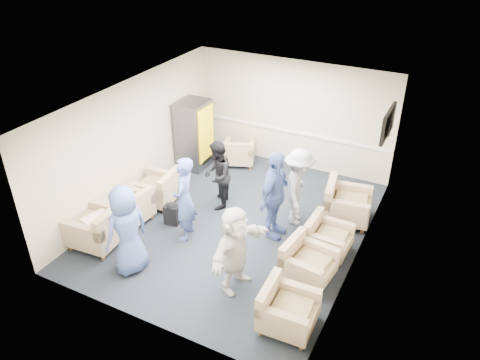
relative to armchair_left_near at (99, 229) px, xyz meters
The scene contains 25 objects.
floor 2.72m from the armchair_left_near, 41.51° to the left, with size 6.00×6.00×0.00m, color black.
ceiling 3.56m from the armchair_left_near, 41.51° to the left, with size 6.00×6.00×0.00m, color white.
back_wall 5.28m from the armchair_left_near, 67.14° to the left, with size 5.00×0.02×2.70m, color beige.
front_wall 2.55m from the armchair_left_near, 31.05° to the right, with size 5.00×0.02×2.70m, color beige.
left_wall 2.09m from the armchair_left_near, 105.13° to the left, with size 0.02×6.00×2.70m, color beige.
right_wall 4.95m from the armchair_left_near, 21.57° to the left, with size 0.02×6.00×2.70m, color beige.
chair_rail 5.20m from the armchair_left_near, 67.06° to the left, with size 4.98×0.04×0.06m, color white.
tv 5.96m from the armchair_left_near, 38.83° to the left, with size 0.10×1.00×0.58m.
armchair_left_near is the anchor object (origin of this frame).
armchair_left_mid 0.85m from the armchair_left_near, 87.34° to the left, with size 0.90×0.90×0.66m.
armchair_left_far 1.75m from the armchair_left_near, 85.48° to the left, with size 0.93×0.93×0.68m.
armchair_right_near 3.97m from the armchair_left_near, ahead, with size 0.85×0.85×0.65m.
armchair_right_midnear 3.96m from the armchair_left_near, 12.84° to the left, with size 0.90×0.90×0.65m.
armchair_right_midfar 4.32m from the armchair_left_near, 23.92° to the left, with size 0.79×0.79×0.62m.
armchair_right_far 4.94m from the armchair_left_near, 36.76° to the left, with size 1.05×1.05×0.73m.
armchair_corner 4.25m from the armchair_left_near, 78.00° to the left, with size 0.97×0.97×0.60m.
vending_machine 3.65m from the armchair_left_near, 91.20° to the left, with size 0.69×0.81×1.71m.
backpack 1.48m from the armchair_left_near, 55.55° to the left, with size 0.33×0.26×0.51m.
pillow 0.19m from the armchair_left_near, 162.06° to the right, with size 0.50×0.38×0.14m, color white.
person_front_left 1.13m from the armchair_left_near, 16.99° to the right, with size 0.84×0.55×1.72m, color #40559B.
person_mid_left 1.73m from the armchair_left_near, 36.11° to the left, with size 0.64×0.42×1.75m, color #40559B.
person_back_left 2.64m from the armchair_left_near, 58.68° to the left, with size 0.75×0.58×1.54m, color black.
person_back_right 3.98m from the armchair_left_near, 38.28° to the left, with size 1.07×0.62×1.66m, color beige.
person_mid_right 3.42m from the armchair_left_near, 32.38° to the left, with size 1.08×0.45×1.84m, color #40559B.
person_front_right 2.89m from the armchair_left_near, ahead, with size 1.47×0.47×1.59m, color silver.
Camera 1 is at (3.69, -7.04, 5.70)m, focal length 35.00 mm.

